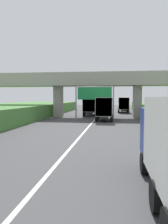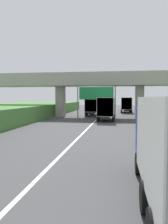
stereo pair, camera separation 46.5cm
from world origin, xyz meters
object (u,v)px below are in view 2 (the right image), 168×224
at_px(overhead_highway_sign, 96,95).
at_px(construction_barrel_2, 160,134).
at_px(car_green, 100,107).
at_px(truck_silver, 106,107).
at_px(truck_yellow, 126,104).
at_px(construction_barrel_3, 152,126).
at_px(truck_orange, 93,105).
at_px(construction_barrel_4, 144,121).

distance_m(overhead_highway_sign, construction_barrel_2, 16.89).
relative_size(car_green, construction_barrel_2, 4.56).
xyz_separation_m(overhead_highway_sign, truck_silver, (1.56, -0.30, -1.82)).
distance_m(truck_yellow, construction_barrel_3, 28.15).
bearing_deg(car_green, construction_barrel_3, -77.21).
bearing_deg(truck_orange, overhead_highway_sign, -80.47).
relative_size(car_green, construction_barrel_4, 4.56).
bearing_deg(construction_barrel_3, construction_barrel_2, -91.19).
xyz_separation_m(truck_silver, construction_barrel_3, (5.18, -9.86, -1.47)).
bearing_deg(truck_silver, construction_barrel_3, -62.30).
height_order(truck_orange, construction_barrel_3, truck_orange).
bearing_deg(truck_orange, construction_barrel_4, -60.12).
height_order(overhead_highway_sign, construction_barrel_3, overhead_highway_sign).
bearing_deg(construction_barrel_4, truck_orange, 119.88).
relative_size(truck_silver, construction_barrel_4, 8.11).
xyz_separation_m(overhead_highway_sign, construction_barrel_2, (6.64, -15.18, -3.30)).
distance_m(truck_orange, construction_barrel_3, 20.60).
relative_size(overhead_highway_sign, construction_barrel_2, 6.53).
bearing_deg(truck_orange, car_green, 90.64).
xyz_separation_m(truck_silver, construction_barrel_2, (5.07, -14.88, -1.47)).
distance_m(truck_yellow, construction_barrel_2, 33.15).
height_order(overhead_highway_sign, car_green, overhead_highway_sign).
xyz_separation_m(truck_yellow, truck_silver, (-3.51, -18.20, 0.00)).
distance_m(overhead_highway_sign, truck_yellow, 18.70).
xyz_separation_m(overhead_highway_sign, car_green, (-1.66, 26.84, -2.90)).
height_order(construction_barrel_3, construction_barrel_4, same).
xyz_separation_m(truck_yellow, truck_orange, (-6.53, -9.22, 0.00)).
distance_m(truck_silver, construction_barrel_4, 7.06).
bearing_deg(car_green, construction_barrel_4, -75.71).
bearing_deg(truck_silver, car_green, 96.77).
relative_size(truck_orange, construction_barrel_3, 8.11).
height_order(truck_silver, construction_barrel_2, truck_silver).
distance_m(overhead_highway_sign, truck_orange, 8.98).
relative_size(overhead_highway_sign, truck_orange, 0.81).
height_order(truck_yellow, construction_barrel_3, truck_yellow).
distance_m(truck_orange, truck_silver, 9.47).
relative_size(truck_orange, truck_silver, 1.00).
bearing_deg(truck_orange, truck_silver, -71.41).
relative_size(truck_yellow, construction_barrel_2, 8.11).
height_order(car_green, construction_barrel_2, car_green).
bearing_deg(overhead_highway_sign, construction_barrel_3, -56.45).
bearing_deg(construction_barrel_4, truck_yellow, 93.50).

